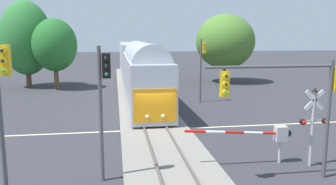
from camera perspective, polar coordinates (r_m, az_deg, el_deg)
ground_plane at (r=22.23m, az=-2.29°, el=-6.26°), size 220.00×220.00×0.00m
road_centre_stripe at (r=22.23m, az=-2.29°, el=-6.25°), size 44.00×0.20×0.01m
railway_track at (r=22.21m, az=-2.29°, el=-6.02°), size 4.40×80.00×0.32m
commuter_train at (r=40.49m, az=-5.44°, el=4.87°), size 3.04×42.07×5.16m
crossing_gate_near at (r=16.90m, az=16.84°, el=-6.76°), size 5.22×0.40×1.84m
crossing_signal_mast at (r=16.98m, az=23.21°, el=-4.06°), size 1.36×0.44×3.73m
traffic_signal_median at (r=13.97m, az=-10.79°, el=0.05°), size 0.53×0.38×5.65m
traffic_signal_near_left at (r=12.32m, az=-26.01°, el=-0.78°), size 0.53×0.38×6.06m
traffic_signal_far_side at (r=30.91m, az=5.76°, el=5.39°), size 0.53×0.38×5.75m
traffic_signal_near_right at (r=14.68m, az=20.36°, el=0.36°), size 5.81×0.38×5.08m
oak_behind_train at (r=40.62m, az=-18.48°, el=7.55°), size 4.95×4.95×7.97m
oak_far_right at (r=44.89m, az=9.58°, el=8.43°), size 7.55×7.55×8.80m
pine_left_background at (r=43.45m, az=-22.71°, el=8.42°), size 5.84×5.84×10.11m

